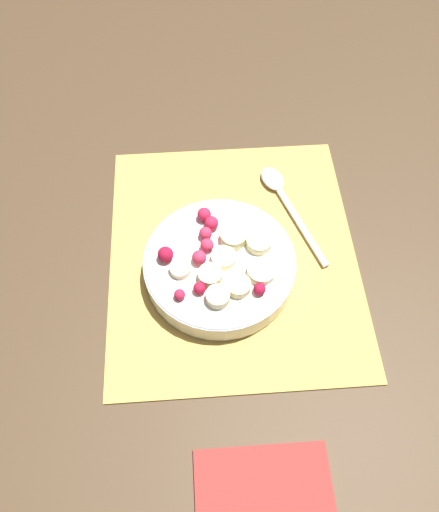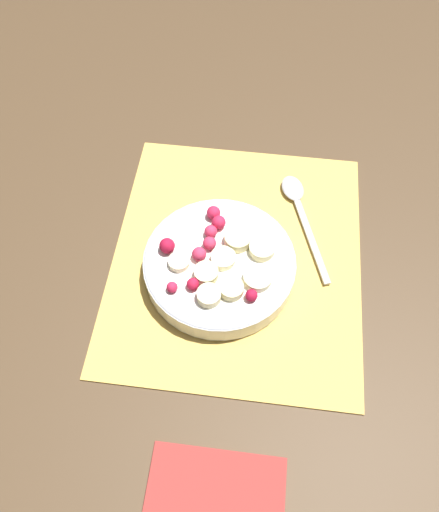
% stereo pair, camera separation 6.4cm
% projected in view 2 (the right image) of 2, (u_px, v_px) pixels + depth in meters
% --- Properties ---
extents(ground_plane, '(3.00, 3.00, 0.00)m').
position_uv_depth(ground_plane, '(237.00, 258.00, 0.70)').
color(ground_plane, '#4C3823').
extents(placemat, '(0.39, 0.34, 0.01)m').
position_uv_depth(placemat, '(237.00, 257.00, 0.69)').
color(placemat, '#E0B251').
rests_on(placemat, ground_plane).
extents(fruit_bowl, '(0.20, 0.20, 0.05)m').
position_uv_depth(fruit_bowl, '(220.00, 264.00, 0.66)').
color(fruit_bowl, silver).
rests_on(fruit_bowl, placemat).
extents(spoon, '(0.19, 0.08, 0.01)m').
position_uv_depth(spoon, '(298.00, 203.00, 0.73)').
color(spoon, '#B2B2B7').
rests_on(spoon, placemat).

